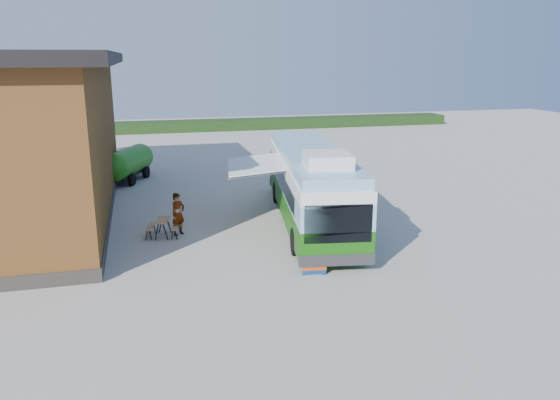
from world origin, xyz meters
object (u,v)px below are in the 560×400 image
object	(u,v)px
bus	(311,183)
banner	(315,253)
person_a	(178,214)
slurry_tanker	(128,162)
picnic_table	(163,224)
person_b	(307,213)

from	to	relation	value
bus	banner	world-z (taller)	bus
bus	person_a	size ratio (longest dim) A/B	7.10
banner	slurry_tanker	size ratio (longest dim) A/B	0.38
bus	picnic_table	xyz separation A→B (m)	(-6.57, -0.36, -1.30)
person_a	slurry_tanker	size ratio (longest dim) A/B	0.35
person_b	slurry_tanker	distance (m)	14.14
banner	person_b	size ratio (longest dim) A/B	1.21
picnic_table	person_a	xyz separation A→B (m)	(0.65, 0.07, 0.36)
person_b	slurry_tanker	bearing A→B (deg)	-137.71
bus	picnic_table	distance (m)	6.71
bus	banner	bearing A→B (deg)	-97.33
bus	slurry_tanker	distance (m)	13.46
person_b	slurry_tanker	xyz separation A→B (m)	(-7.48, 11.99, 0.36)
bus	person_a	xyz separation A→B (m)	(-5.92, -0.29, -0.94)
bus	slurry_tanker	xyz separation A→B (m)	(-8.03, 10.79, -0.68)
person_a	person_b	xyz separation A→B (m)	(5.37, -0.91, -0.10)
bus	person_a	bearing A→B (deg)	-168.35
banner	picnic_table	xyz separation A→B (m)	(-4.84, 5.60, -0.25)
banner	slurry_tanker	world-z (taller)	slurry_tanker
bus	person_b	world-z (taller)	bus
picnic_table	slurry_tanker	xyz separation A→B (m)	(-1.46, 11.15, 0.61)
banner	person_b	xyz separation A→B (m)	(1.18, 4.76, 0.01)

